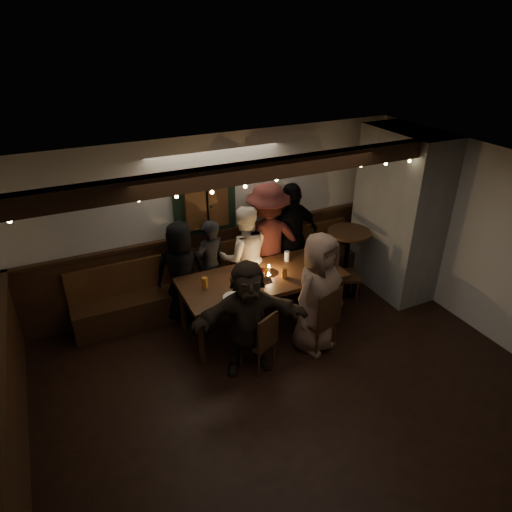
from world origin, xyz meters
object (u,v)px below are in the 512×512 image
person_a (182,272)px  person_d (268,241)px  person_e (292,238)px  person_g (318,294)px  dining_table (262,281)px  chair_end (340,271)px  chair_near_left (262,338)px  chair_near_right (322,316)px  person_b (210,266)px  person_f (248,318)px  person_c (244,257)px  high_top (347,254)px

person_a → person_d: size_ratio=0.82×
person_d → person_e: (0.43, 0.01, -0.03)m
person_g → dining_table: bearing=101.7°
chair_end → person_g: person_g is taller
chair_near_left → chair_near_right: (0.88, -0.01, 0.07)m
dining_table → chair_end: dining_table is taller
person_b → person_g: (0.95, -1.46, 0.10)m
chair_near_left → person_g: person_g is taller
person_f → chair_near_left: bearing=-14.9°
person_g → chair_end: bearing=22.0°
chair_end → person_c: 1.51m
person_d → person_b: bearing=7.6°
high_top → person_c: person_c is taller
high_top → person_g: bearing=-139.6°
chair_near_right → person_c: person_c is taller
chair_near_right → high_top: bearing=43.8°
dining_table → person_f: 0.94m
chair_near_right → chair_end: chair_near_right is taller
person_c → person_b: bearing=4.2°
dining_table → person_e: 1.19m
chair_near_right → high_top: (1.17, 1.13, 0.13)m
chair_near_right → person_a: bearing=133.3°
person_c → person_f: person_c is taller
person_e → person_f: person_e is taller
chair_near_left → chair_near_right: size_ratio=0.87×
person_c → person_e: size_ratio=0.90×
dining_table → person_b: size_ratio=1.55×
chair_near_left → person_f: size_ratio=0.54×
chair_near_left → high_top: bearing=28.5°
person_d → person_a: bearing=8.5°
chair_near_left → chair_near_right: chair_near_right is taller
person_c → person_f: size_ratio=1.05×
dining_table → person_a: 1.17m
high_top → dining_table: bearing=-170.3°
dining_table → person_a: (-0.96, 0.68, 0.02)m
person_a → person_b: bearing=-153.1°
high_top → person_f: size_ratio=0.69×
chair_near_left → person_b: (-0.11, 1.54, 0.27)m
dining_table → chair_near_left: 0.96m
chair_end → person_e: person_e is taller
chair_near_right → person_b: 1.85m
chair_near_right → person_e: size_ratio=0.53×
chair_end → chair_near_left: bearing=-152.9°
high_top → person_e: size_ratio=0.59×
person_f → person_g: bearing=12.3°
high_top → person_c: 1.68m
person_e → person_g: size_ratio=1.07×
chair_near_left → dining_table: bearing=64.2°
high_top → person_e: (-0.75, 0.48, 0.23)m
chair_near_right → person_f: person_f is taller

